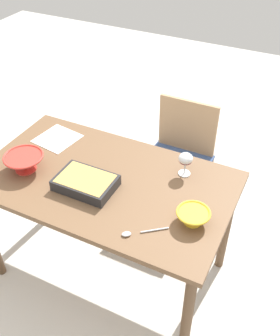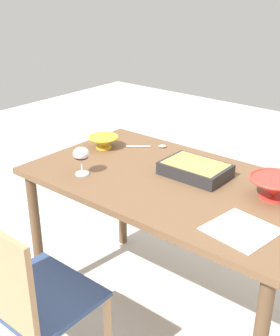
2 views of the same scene
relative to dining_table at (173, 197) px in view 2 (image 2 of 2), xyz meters
name	(u,v)px [view 2 (image 2 of 2)]	position (x,y,z in m)	size (l,w,h in m)	color
ground_plane	(169,310)	(0.00, 0.00, -0.68)	(8.00, 8.00, 0.00)	beige
dining_table	(173,197)	(0.00, 0.00, 0.00)	(1.37, 0.79, 0.78)	brown
chair	(26,299)	(-0.16, -0.75, -0.20)	(0.44, 0.38, 0.86)	#334772
wine_glass	(81,155)	(-0.37, -0.23, 0.19)	(0.08, 0.08, 0.14)	white
casserole_dish	(195,169)	(0.05, 0.10, 0.13)	(0.31, 0.21, 0.06)	#262628
mixing_bowl	(104,141)	(-0.53, 0.09, 0.13)	(0.16, 0.16, 0.07)	yellow
small_bowl	(274,187)	(0.43, 0.12, 0.15)	(0.22, 0.22, 0.09)	red
serving_spoon	(155,146)	(-0.32, 0.27, 0.10)	(0.19, 0.15, 0.01)	silver
napkin	(241,230)	(0.45, -0.20, 0.10)	(0.23, 0.23, 0.00)	white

